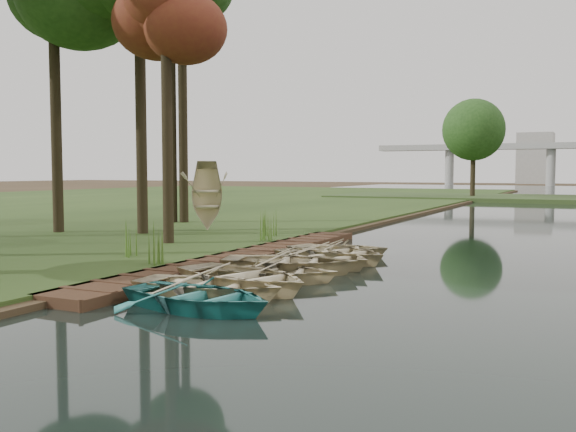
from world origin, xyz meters
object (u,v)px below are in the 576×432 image
at_px(boardwalk, 243,258).
at_px(rowboat_2, 243,273).
at_px(rowboat_0, 198,293).
at_px(rowboat_1, 209,282).
at_px(stored_rowboat, 206,223).

height_order(boardwalk, rowboat_2, rowboat_2).
relative_size(rowboat_0, rowboat_1, 0.99).
relative_size(boardwalk, rowboat_1, 4.47).
distance_m(rowboat_0, stored_rowboat, 15.66).
distance_m(boardwalk, rowboat_2, 5.05).
xyz_separation_m(rowboat_2, stored_rowboat, (-8.13, 10.83, 0.16)).
bearing_deg(stored_rowboat, rowboat_2, -104.41).
relative_size(boardwalk, rowboat_0, 4.50).
height_order(boardwalk, rowboat_1, rowboat_1).
relative_size(rowboat_2, stored_rowboat, 1.28).
bearing_deg(rowboat_0, rowboat_2, 14.33).
bearing_deg(rowboat_0, boardwalk, 30.09).
relative_size(rowboat_0, rowboat_2, 0.89).
xyz_separation_m(boardwalk, rowboat_2, (2.51, -4.37, 0.31)).
bearing_deg(rowboat_1, rowboat_0, -161.71).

